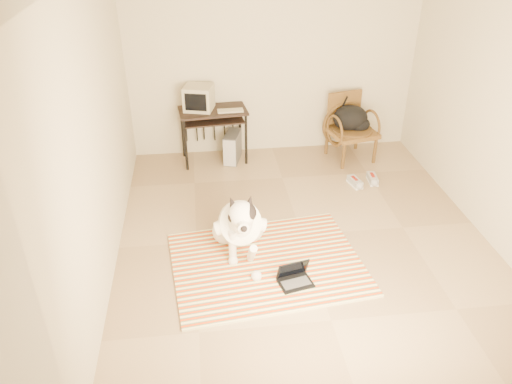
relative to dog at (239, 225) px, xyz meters
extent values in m
plane|color=#9C8260|center=(0.71, 0.21, -0.34)|extent=(4.50, 4.50, 0.00)
plane|color=beige|center=(0.71, 2.46, 1.01)|extent=(4.50, 0.00, 4.50)
plane|color=beige|center=(0.71, -2.04, 1.01)|extent=(4.50, 0.00, 4.50)
plane|color=beige|center=(-1.29, 0.21, 1.01)|extent=(0.00, 4.50, 4.50)
plane|color=beige|center=(2.71, 0.21, 1.01)|extent=(0.00, 4.50, 4.50)
cube|color=#E03D09|center=(0.32, -0.84, -0.33)|extent=(1.92, 0.50, 0.02)
cube|color=#307636|center=(0.29, -0.55, -0.33)|extent=(1.92, 0.50, 0.02)
cube|color=#614586|center=(0.26, -0.26, -0.33)|extent=(1.92, 0.50, 0.02)
cube|color=gold|center=(0.22, 0.03, -0.33)|extent=(1.92, 0.50, 0.02)
cube|color=beige|center=(0.19, 0.31, -0.33)|extent=(1.92, 0.50, 0.02)
sphere|color=white|center=(-0.14, 0.17, -0.19)|extent=(0.28, 0.28, 0.28)
sphere|color=white|center=(0.13, 0.17, -0.19)|extent=(0.28, 0.28, 0.28)
ellipsoid|color=white|center=(0.00, 0.16, -0.17)|extent=(0.35, 0.32, 0.29)
ellipsoid|color=white|center=(0.00, -0.01, 0.03)|extent=(0.36, 0.65, 0.61)
cylinder|color=white|center=(0.00, 0.00, 0.03)|extent=(0.43, 0.55, 0.56)
sphere|color=white|center=(0.00, -0.19, 0.16)|extent=(0.24, 0.24, 0.24)
sphere|color=white|center=(0.00, -0.28, 0.31)|extent=(0.26, 0.26, 0.26)
ellipsoid|color=black|center=(0.04, -0.28, 0.33)|extent=(0.20, 0.23, 0.19)
cylinder|color=white|center=(0.00, -0.39, 0.27)|extent=(0.11, 0.14, 0.11)
sphere|color=black|center=(0.00, -0.47, 0.27)|extent=(0.06, 0.06, 0.06)
cone|color=black|center=(-0.08, -0.22, 0.41)|extent=(0.13, 0.13, 0.16)
cone|color=black|center=(0.09, -0.22, 0.41)|extent=(0.13, 0.13, 0.16)
torus|color=white|center=(0.00, -0.21, 0.21)|extent=(0.23, 0.12, 0.21)
cylinder|color=white|center=(-0.09, -0.20, -0.12)|extent=(0.08, 0.12, 0.39)
cylinder|color=white|center=(0.09, -0.31, -0.14)|extent=(0.08, 0.35, 0.40)
sphere|color=white|center=(-0.09, -0.23, -0.29)|extent=(0.10, 0.10, 0.10)
sphere|color=white|center=(0.12, -0.50, -0.28)|extent=(0.10, 0.10, 0.10)
cone|color=black|center=(-0.02, 0.41, -0.28)|extent=(0.19, 0.39, 0.10)
cube|color=black|center=(0.48, -0.61, -0.31)|extent=(0.36, 0.29, 0.02)
cube|color=#464648|center=(0.49, -0.62, -0.30)|extent=(0.29, 0.19, 0.00)
cube|color=black|center=(0.46, -0.54, -0.20)|extent=(0.33, 0.15, 0.21)
cube|color=black|center=(0.47, -0.55, -0.19)|extent=(0.29, 0.13, 0.18)
cube|color=black|center=(-0.16, 2.17, 0.41)|extent=(0.96, 0.60, 0.03)
cube|color=black|center=(-0.16, 2.12, 0.29)|extent=(0.85, 0.48, 0.02)
cylinder|color=black|center=(-0.55, 1.92, 0.03)|extent=(0.04, 0.04, 0.73)
cylinder|color=black|center=(-0.59, 2.34, 0.03)|extent=(0.04, 0.04, 0.73)
cylinder|color=black|center=(0.28, 2.00, 0.03)|extent=(0.04, 0.04, 0.73)
cylinder|color=black|center=(0.23, 2.43, 0.03)|extent=(0.04, 0.04, 0.73)
cube|color=tan|center=(-0.33, 2.21, 0.59)|extent=(0.44, 0.43, 0.33)
cube|color=black|center=(-0.38, 2.04, 0.59)|extent=(0.28, 0.09, 0.23)
cube|color=tan|center=(0.08, 2.08, 0.43)|extent=(0.35, 0.14, 0.02)
cube|color=#464648|center=(0.10, 2.14, -0.13)|extent=(0.30, 0.47, 0.41)
cube|color=#B2B2B7|center=(0.04, 1.93, -0.13)|extent=(0.17, 0.06, 0.39)
cube|color=brown|center=(1.77, 1.99, 0.07)|extent=(0.72, 0.70, 0.06)
cylinder|color=#3B2610|center=(1.77, 1.99, 0.11)|extent=(0.56, 0.56, 0.04)
cube|color=brown|center=(1.71, 2.25, 0.35)|extent=(0.51, 0.16, 0.45)
cylinder|color=#3B2610|center=(1.59, 1.69, -0.15)|extent=(0.05, 0.05, 0.37)
cylinder|color=#3B2610|center=(1.47, 2.17, -0.15)|extent=(0.05, 0.05, 0.37)
cylinder|color=#3B2610|center=(2.07, 1.81, -0.15)|extent=(0.05, 0.05, 0.37)
cylinder|color=#3B2610|center=(1.95, 2.29, -0.15)|extent=(0.05, 0.05, 0.37)
ellipsoid|color=black|center=(1.74, 2.04, 0.26)|extent=(0.48, 0.40, 0.36)
ellipsoid|color=black|center=(1.86, 1.98, 0.19)|extent=(0.30, 0.25, 0.21)
cube|color=white|center=(1.62, 1.22, -0.32)|extent=(0.16, 0.29, 0.03)
cube|color=gray|center=(1.62, 1.22, -0.29)|extent=(0.16, 0.28, 0.09)
cube|color=maroon|center=(1.62, 1.22, -0.25)|extent=(0.07, 0.14, 0.02)
cube|color=white|center=(1.87, 1.28, -0.32)|extent=(0.13, 0.27, 0.02)
cube|color=gray|center=(1.87, 1.28, -0.29)|extent=(0.12, 0.27, 0.08)
cube|color=maroon|center=(1.87, 1.28, -0.25)|extent=(0.06, 0.14, 0.02)
camera|label=1|loc=(-0.34, -4.24, 2.91)|focal=35.00mm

